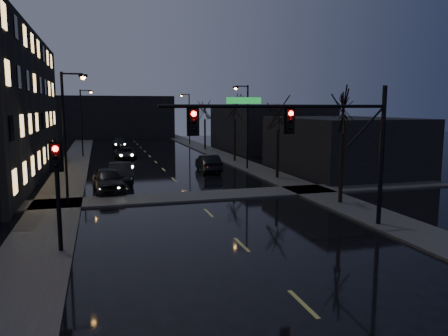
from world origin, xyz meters
TOP-DOWN VIEW (x-y plane):
  - sidewalk_left at (-8.50, 35.00)m, footprint 3.00×140.00m
  - sidewalk_right at (8.50, 35.00)m, footprint 3.00×140.00m
  - sidewalk_cross at (0.00, 18.50)m, footprint 40.00×3.00m
  - commercial_right_near at (15.50, 26.00)m, footprint 10.00×14.00m
  - commercial_right_far at (17.00, 48.00)m, footprint 12.00×18.00m
  - far_block at (-3.00, 78.00)m, footprint 22.00×10.00m
  - signal_mast at (3.85, 9.00)m, footprint 11.11×0.41m
  - signal_pole_left at (-7.50, 8.99)m, footprint 0.35×0.41m
  - tree_near at (8.40, 14.00)m, footprint 3.52×3.52m
  - tree_mid_a at (8.40, 24.00)m, footprint 3.30×3.30m
  - tree_mid_b at (8.40, 36.00)m, footprint 3.74×3.74m
  - tree_far at (8.40, 50.00)m, footprint 3.43×3.43m
  - streetlight_l_near at (-7.58, 18.00)m, footprint 1.53×0.28m
  - streetlight_l_far at (-7.58, 45.00)m, footprint 1.53×0.28m
  - streetlight_r_mid at (7.58, 30.00)m, footprint 1.53×0.28m
  - streetlight_r_far at (7.58, 58.00)m, footprint 1.53×0.28m
  - oncoming_car_a at (-5.33, 22.01)m, footprint 2.41×5.19m
  - oncoming_car_b at (-4.31, 25.59)m, footprint 1.72×4.82m
  - oncoming_car_c at (-3.00, 41.97)m, footprint 2.45×4.82m
  - oncoming_car_d at (-2.99, 56.98)m, footprint 2.30×5.24m
  - lead_car at (3.82, 29.57)m, footprint 1.86×4.86m

SIDE VIEW (x-z plane):
  - sidewalk_left at x=-8.50m, z-range 0.00..0.12m
  - sidewalk_right at x=8.50m, z-range 0.00..0.12m
  - sidewalk_cross at x=0.00m, z-range 0.00..0.12m
  - oncoming_car_c at x=-3.00m, z-range 0.00..1.30m
  - oncoming_car_d at x=-2.99m, z-range 0.00..1.50m
  - lead_car at x=3.82m, z-range 0.00..1.58m
  - oncoming_car_b at x=-4.31m, z-range 0.00..1.58m
  - oncoming_car_a at x=-5.33m, z-range 0.00..1.72m
  - commercial_right_near at x=15.50m, z-range 0.00..5.00m
  - commercial_right_far at x=17.00m, z-range 0.00..6.00m
  - signal_pole_left at x=-7.50m, z-range 0.75..5.27m
  - far_block at x=-3.00m, z-range 0.00..8.00m
  - streetlight_l_near at x=-7.58m, z-range 0.77..8.77m
  - streetlight_l_far at x=-7.58m, z-range 0.77..8.77m
  - streetlight_r_mid at x=7.58m, z-range 0.77..8.77m
  - streetlight_r_far at x=7.58m, z-range 0.77..8.77m
  - signal_mast at x=3.85m, z-range 1.37..8.37m
  - tree_mid_a at x=8.40m, z-range 2.04..9.61m
  - tree_far at x=8.40m, z-range 2.12..10.00m
  - tree_near at x=8.40m, z-range 2.18..10.26m
  - tree_mid_b at x=8.40m, z-range 2.32..10.90m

